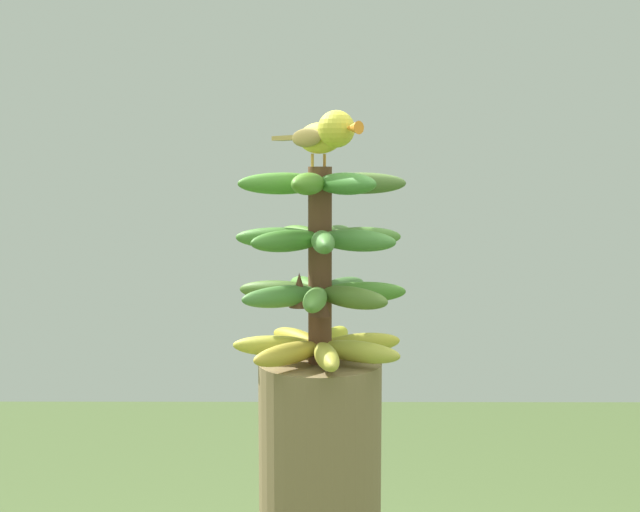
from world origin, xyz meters
name	(u,v)px	position (x,y,z in m)	size (l,w,h in m)	color
banana_bunch	(320,266)	(0.00, 0.00, 1.38)	(0.31, 0.31, 0.34)	brown
perched_bird	(326,134)	(-0.01, 0.03, 1.61)	(0.16, 0.19, 0.09)	#C68933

